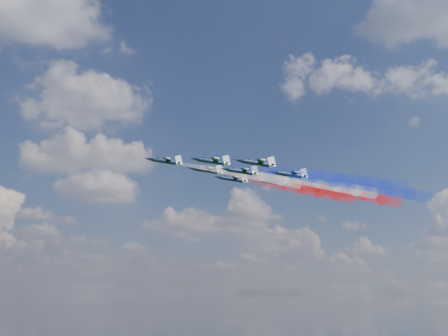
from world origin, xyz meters
name	(u,v)px	position (x,y,z in m)	size (l,w,h in m)	color
jet_lead	(165,161)	(-41.07, -14.93, 130.51)	(10.48, 13.10, 3.49)	black
trail_lead	(242,174)	(-16.38, -22.03, 126.99)	(4.37, 40.28, 4.37)	white
jet_inner_left	(212,161)	(-30.48, -30.44, 127.97)	(10.48, 13.10, 3.49)	black
trail_inner_left	(293,175)	(-5.79, -37.54, 124.45)	(4.37, 40.28, 4.37)	#1A31E5
jet_inner_right	(206,170)	(-24.86, -11.00, 129.62)	(10.48, 13.10, 3.49)	black
trail_inner_right	(279,182)	(-0.17, -18.10, 126.11)	(4.37, 40.28, 4.37)	red
jet_outer_left	(256,163)	(-21.48, -43.50, 125.41)	(10.48, 13.10, 3.49)	black
trail_outer_left	(341,177)	(3.21, -50.59, 121.90)	(4.37, 40.28, 4.37)	#1A31E5
jet_center_third	(241,172)	(-17.81, -24.43, 127.09)	(10.48, 13.10, 3.49)	black
trail_center_third	(317,184)	(6.88, -31.53, 123.57)	(4.37, 40.28, 4.37)	white
jet_outer_right	(232,179)	(-12.37, -4.82, 128.67)	(10.48, 13.10, 3.49)	black
trail_outer_right	(301,190)	(12.32, -11.92, 125.15)	(4.37, 40.28, 4.37)	red
jet_rear_left	(290,175)	(-7.01, -37.61, 124.31)	(10.48, 13.10, 3.49)	black
trail_rear_left	(369,187)	(17.67, -44.71, 120.79)	(4.37, 40.28, 4.37)	#1A31E5
jet_rear_right	(274,182)	(-2.44, -18.16, 125.89)	(10.48, 13.10, 3.49)	black
trail_rear_right	(345,194)	(22.24, -25.25, 122.37)	(4.37, 40.28, 4.37)	red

